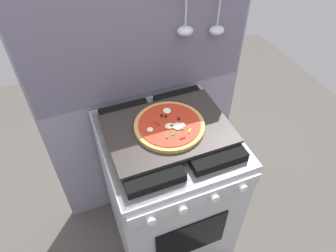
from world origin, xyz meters
The scene contains 5 objects.
ground_plane centered at (0.00, 0.00, 0.00)m, with size 4.00×4.00×0.00m, color #4C4742.
kitchen_backsplash centered at (0.00, 0.33, 0.79)m, with size 1.10×0.09×1.55m.
stove centered at (0.00, 0.00, 0.45)m, with size 0.60×0.64×0.90m.
baking_tray centered at (0.00, 0.00, 0.91)m, with size 0.54×0.38×0.02m, color #2D2826.
pizza_left centered at (0.01, 0.00, 0.93)m, with size 0.31×0.31×0.03m.
Camera 1 is at (-0.36, -0.90, 1.87)m, focal length 33.18 mm.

